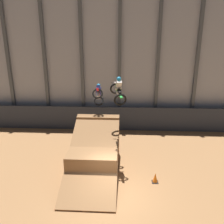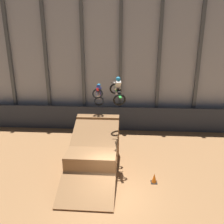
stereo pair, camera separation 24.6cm
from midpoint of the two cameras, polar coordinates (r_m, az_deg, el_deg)
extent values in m
plane|color=#996B42|center=(12.14, -0.06, -20.87)|extent=(60.00, 60.00, 0.00)
cube|color=#A3A8B2|center=(20.08, 1.62, 12.32)|extent=(32.00, 0.12, 11.79)
cube|color=#4C5156|center=(22.56, -25.64, 11.21)|extent=(0.28, 0.28, 11.79)
cube|color=#4C5156|center=(21.17, -17.41, 11.81)|extent=(0.28, 0.28, 11.79)
cube|color=#4C5156|center=(20.26, -8.21, 12.20)|extent=(0.28, 0.28, 11.79)
cube|color=#4C5156|center=(19.88, 1.61, 12.28)|extent=(0.28, 0.28, 11.79)
cube|color=#4C5156|center=(20.08, 11.51, 12.01)|extent=(0.28, 0.28, 11.79)
cube|color=#4C5156|center=(20.83, 20.93, 11.42)|extent=(0.28, 0.28, 11.79)
cube|color=#2D333D|center=(20.06, 1.44, -1.71)|extent=(31.36, 0.20, 2.17)
cube|color=olive|center=(13.97, -4.90, -11.33)|extent=(2.83, 4.16, 1.71)
cube|color=olive|center=(15.36, -4.02, -6.26)|extent=(2.89, 0.50, 2.86)
cube|color=#996B42|center=(12.92, -5.51, -10.93)|extent=(2.89, 6.02, 3.04)
torus|color=black|center=(16.07, -3.88, 2.88)|extent=(0.75, 0.54, 0.66)
torus|color=black|center=(14.78, -4.26, 4.82)|extent=(0.75, 0.54, 0.66)
cube|color=#B7B7BC|center=(15.42, -4.06, 4.29)|extent=(0.21, 0.59, 0.53)
cube|color=red|center=(15.65, -4.00, 4.73)|extent=(0.22, 0.51, 0.45)
cube|color=black|center=(15.30, -4.11, 5.38)|extent=(0.18, 0.54, 0.42)
cube|color=red|center=(14.79, -4.26, 5.89)|extent=(0.16, 0.34, 0.25)
cylinder|color=#B7B7BC|center=(15.99, -3.90, 3.91)|extent=(0.08, 0.49, 0.35)
cylinder|color=black|center=(16.05, -3.89, 4.76)|extent=(0.55, 0.43, 0.04)
cube|color=navy|center=(15.59, -4.02, 6.03)|extent=(0.29, 0.33, 0.53)
sphere|color=#2393CC|center=(15.81, -3.97, 6.94)|extent=(0.28, 0.37, 0.36)
cylinder|color=navy|center=(15.55, -4.47, 5.06)|extent=(0.12, 0.25, 0.43)
cylinder|color=navy|center=(15.53, -3.59, 5.07)|extent=(0.12, 0.25, 0.43)
cylinder|color=navy|center=(15.83, -4.54, 5.74)|extent=(0.10, 0.37, 0.47)
cylinder|color=navy|center=(15.81, -3.38, 5.74)|extent=(0.10, 0.37, 0.47)
torus|color=black|center=(13.44, 0.48, 6.15)|extent=(0.78, 0.46, 0.73)
torus|color=black|center=(12.23, 1.58, 3.22)|extent=(0.78, 0.46, 0.73)
cube|color=#B7B7BC|center=(12.73, 1.07, 5.12)|extent=(0.30, 0.60, 0.41)
cube|color=green|center=(12.79, 0.99, 6.27)|extent=(0.30, 0.52, 0.35)
cube|color=black|center=(12.43, 1.32, 5.53)|extent=(0.28, 0.59, 0.27)
cube|color=green|center=(12.01, 1.74, 4.07)|extent=(0.22, 0.38, 0.16)
cylinder|color=#B7B7BC|center=(13.17, 0.66, 6.73)|extent=(0.08, 0.12, 0.55)
cylinder|color=black|center=(13.04, 0.75, 7.60)|extent=(0.66, 0.08, 0.04)
cube|color=silver|center=(12.48, 1.23, 7.10)|extent=(0.37, 0.48, 0.51)
sphere|color=#2393CC|center=(12.44, 1.23, 8.63)|extent=(0.32, 0.37, 0.32)
cylinder|color=silver|center=(12.63, 0.57, 6.14)|extent=(0.20, 0.45, 0.24)
cylinder|color=silver|center=(12.67, 1.65, 6.17)|extent=(0.20, 0.45, 0.24)
cylinder|color=silver|center=(12.66, 0.32, 7.63)|extent=(0.19, 0.53, 0.11)
cylinder|color=silver|center=(12.71, 1.75, 7.66)|extent=(0.19, 0.53, 0.11)
cube|color=black|center=(13.25, 10.61, -17.52)|extent=(0.36, 0.36, 0.03)
cone|color=orange|center=(13.09, 10.68, -16.46)|extent=(0.28, 0.28, 0.55)
camera|label=1|loc=(0.12, -90.46, -0.14)|focal=35.00mm
camera|label=2|loc=(0.12, 89.54, 0.14)|focal=35.00mm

